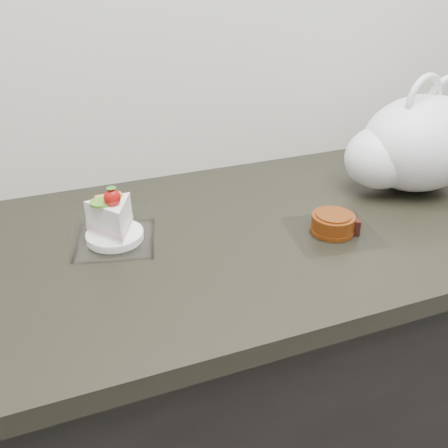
# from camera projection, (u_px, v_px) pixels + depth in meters

# --- Properties ---
(counter) EXTENTS (2.04, 0.64, 0.90)m
(counter) POSITION_uv_depth(u_px,v_px,m) (276.00, 375.00, 1.26)
(counter) COLOR black
(counter) RESTS_ON ground
(cake_tray) EXTENTS (0.18, 0.18, 0.12)m
(cake_tray) POSITION_uv_depth(u_px,v_px,m) (114.00, 227.00, 0.95)
(cake_tray) COLOR white
(cake_tray) RESTS_ON counter
(mooncake_wrap) EXTENTS (0.19, 0.18, 0.04)m
(mooncake_wrap) POSITION_uv_depth(u_px,v_px,m) (333.00, 225.00, 0.99)
(mooncake_wrap) COLOR white
(mooncake_wrap) RESTS_ON counter
(plastic_bag) EXTENTS (0.34, 0.25, 0.27)m
(plastic_bag) POSITION_uv_depth(u_px,v_px,m) (414.00, 145.00, 1.13)
(plastic_bag) COLOR white
(plastic_bag) RESTS_ON counter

